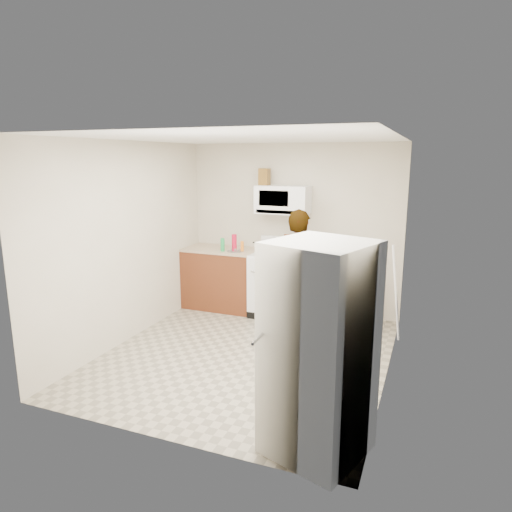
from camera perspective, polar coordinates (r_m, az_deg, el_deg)
The scene contains 20 objects.
floor at distance 5.55m, azimuth -1.14°, elevation -12.19°, with size 3.60×3.60×0.00m, color gray.
back_wall at distance 6.82m, azimuth 4.62°, elevation 3.38°, with size 3.20×0.02×2.50m, color beige.
right_wall at distance 4.79m, azimuth 16.63°, elevation -0.90°, with size 0.02×3.60×2.50m, color beige.
cabinet_left at distance 7.09m, azimuth -4.29°, elevation -2.89°, with size 1.12×0.62×0.90m, color brown.
counter_left at distance 6.98m, azimuth -4.35°, elevation 0.81°, with size 1.14×0.64×0.04m, color tan.
cabinet_right at distance 6.55m, azimuth 9.44°, elevation -4.30°, with size 0.80×0.62×0.90m, color brown.
counter_right at distance 6.43m, azimuth 9.58°, elevation -0.31°, with size 0.82×0.64×0.04m, color tan.
gas_range at distance 6.73m, azimuth 2.92°, elevation -3.39°, with size 0.76×0.65×1.13m.
microwave at distance 6.63m, azimuth 3.39°, elevation 7.06°, with size 0.76×0.38×0.40m, color white.
person at distance 6.06m, azimuth 5.25°, elevation -1.88°, with size 0.60×0.39×1.65m, color tan.
fridge at distance 3.61m, azimuth 7.86°, elevation -11.57°, with size 0.70×0.70×1.70m, color silver.
kettle at distance 6.54m, azimuth 10.89°, elevation 0.87°, with size 0.16×0.16×0.20m, color silver.
jug at distance 6.71m, azimuth 1.06°, elevation 9.88°, with size 0.14×0.14×0.24m, color brown.
saucepan at distance 6.77m, azimuth 1.35°, elevation 1.27°, with size 0.20×0.20×0.11m, color #B8B8BD.
tray at distance 6.48m, azimuth 3.37°, elevation 0.28°, with size 0.25×0.16×0.05m, color white.
bottle_spray at distance 6.74m, azimuth -2.74°, elevation 1.67°, with size 0.07×0.07×0.25m, color #B70D2D.
bottle_hot_sauce at distance 6.73m, azimuth -1.74°, elevation 1.22°, with size 0.05×0.05×0.15m, color orange.
bottle_green_cap at distance 6.75m, azimuth -4.20°, elevation 1.42°, with size 0.06×0.06×0.19m, color #1B9444.
pot_lid at distance 6.74m, azimuth -2.63°, elevation 0.63°, with size 0.24×0.24×0.01m, color white.
broom at distance 5.89m, azimuth 17.09°, elevation -4.60°, with size 0.03×0.03×1.29m, color white.
Camera 1 is at (1.95, -4.66, 2.30)m, focal length 32.00 mm.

